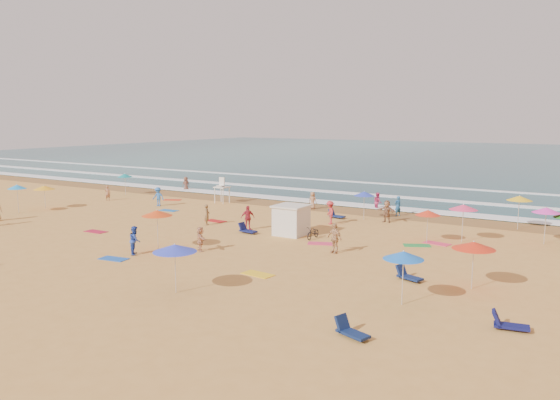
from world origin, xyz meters
The scene contains 12 objects.
ground centered at (0.00, 0.00, 0.00)m, with size 220.00×220.00×0.00m, color gold.
ocean centered at (0.00, 84.00, 0.00)m, with size 220.00×140.00×0.18m, color #0C4756.
wet_sand centered at (0.00, 12.50, 0.01)m, with size 220.00×220.00×0.00m, color olive.
surf_foam centered at (0.00, 21.32, 0.10)m, with size 200.00×18.70×0.05m.
cabana centered at (3.10, 0.89, 1.00)m, with size 2.00×2.00×2.00m, color silver.
cabana_roof centered at (3.10, 0.89, 2.06)m, with size 2.20×2.20×0.12m, color silver.
bicycle centered at (5.00, 0.59, 0.42)m, with size 0.56×1.61×0.85m, color black.
lifeguard_stand centered at (-9.89, 9.87, 1.05)m, with size 1.20×1.20×2.10m, color white, non-canonical shape.
beach_umbrellas centered at (3.20, -0.92, 2.18)m, with size 43.68×27.66×0.77m.
loungers centered at (6.07, -5.52, 0.17)m, with size 52.03×25.06×0.34m.
towels centered at (-2.39, -1.90, 0.01)m, with size 32.26×24.90×0.03m.
beachgoers centered at (-1.37, 4.16, 0.82)m, with size 43.29×25.39×2.13m.
Camera 1 is at (22.05, -31.56, 8.16)m, focal length 35.00 mm.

